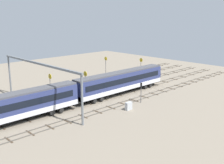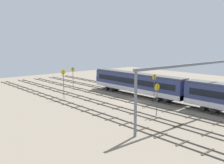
{
  "view_description": "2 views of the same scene",
  "coord_description": "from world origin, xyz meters",
  "px_view_note": "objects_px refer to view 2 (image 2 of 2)",
  "views": [
    {
      "loc": [
        -38.26,
        -44.89,
        16.84
      ],
      "look_at": [
        2.26,
        -2.99,
        2.44
      ],
      "focal_mm": 44.3,
      "sensor_mm": 36.0,
      "label": 1
    },
    {
      "loc": [
        -34.64,
        34.21,
        11.44
      ],
      "look_at": [
        6.25,
        -0.87,
        3.03
      ],
      "focal_mm": 41.43,
      "sensor_mm": 36.0,
      "label": 2
    }
  ],
  "objects_px": {
    "speed_sign_mid_trackside": "(157,94)",
    "speed_sign_near_foreground": "(154,84)",
    "signal_light_trackside_approach": "(162,81)",
    "relay_cabinet": "(184,92)",
    "speed_sign_far_trackside": "(63,80)",
    "train": "(184,92)",
    "overhead_gantry": "(195,74)",
    "speed_sign_distant_end": "(73,75)"
  },
  "relations": [
    {
      "from": "overhead_gantry",
      "to": "relay_cabinet",
      "type": "height_order",
      "value": "overhead_gantry"
    },
    {
      "from": "train",
      "to": "signal_light_trackside_approach",
      "type": "distance_m",
      "value": 12.32
    },
    {
      "from": "relay_cabinet",
      "to": "speed_sign_near_foreground",
      "type": "bearing_deg",
      "value": 95.28
    },
    {
      "from": "speed_sign_mid_trackside",
      "to": "signal_light_trackside_approach",
      "type": "xyz_separation_m",
      "value": [
        10.89,
        -15.06,
        -0.76
      ]
    },
    {
      "from": "train",
      "to": "relay_cabinet",
      "type": "bearing_deg",
      "value": -56.3
    },
    {
      "from": "overhead_gantry",
      "to": "speed_sign_near_foreground",
      "type": "distance_m",
      "value": 9.9
    },
    {
      "from": "train",
      "to": "speed_sign_mid_trackside",
      "type": "relative_size",
      "value": 10.03
    },
    {
      "from": "speed_sign_near_foreground",
      "to": "overhead_gantry",
      "type": "bearing_deg",
      "value": 169.05
    },
    {
      "from": "overhead_gantry",
      "to": "relay_cabinet",
      "type": "bearing_deg",
      "value": -51.22
    },
    {
      "from": "speed_sign_far_trackside",
      "to": "relay_cabinet",
      "type": "bearing_deg",
      "value": -123.51
    },
    {
      "from": "speed_sign_distant_end",
      "to": "relay_cabinet",
      "type": "distance_m",
      "value": 25.66
    },
    {
      "from": "signal_light_trackside_approach",
      "to": "relay_cabinet",
      "type": "height_order",
      "value": "signal_light_trackside_approach"
    },
    {
      "from": "speed_sign_mid_trackside",
      "to": "speed_sign_near_foreground",
      "type": "bearing_deg",
      "value": -46.37
    },
    {
      "from": "speed_sign_distant_end",
      "to": "relay_cabinet",
      "type": "height_order",
      "value": "speed_sign_distant_end"
    },
    {
      "from": "speed_sign_mid_trackside",
      "to": "speed_sign_distant_end",
      "type": "bearing_deg",
      "value": -3.28
    },
    {
      "from": "overhead_gantry",
      "to": "signal_light_trackside_approach",
      "type": "distance_m",
      "value": 19.54
    },
    {
      "from": "train",
      "to": "signal_light_trackside_approach",
      "type": "xyz_separation_m",
      "value": [
        10.25,
        -6.84,
        -0.02
      ]
    },
    {
      "from": "speed_sign_mid_trackside",
      "to": "speed_sign_far_trackside",
      "type": "bearing_deg",
      "value": 13.78
    },
    {
      "from": "speed_sign_mid_trackside",
      "to": "relay_cabinet",
      "type": "relative_size",
      "value": 3.51
    },
    {
      "from": "train",
      "to": "speed_sign_distant_end",
      "type": "relative_size",
      "value": 9.17
    },
    {
      "from": "train",
      "to": "relay_cabinet",
      "type": "relative_size",
      "value": 35.23
    },
    {
      "from": "speed_sign_mid_trackside",
      "to": "speed_sign_distant_end",
      "type": "xyz_separation_m",
      "value": [
        26.81,
        -1.54,
        0.24
      ]
    },
    {
      "from": "speed_sign_mid_trackside",
      "to": "speed_sign_far_trackside",
      "type": "height_order",
      "value": "speed_sign_far_trackside"
    },
    {
      "from": "speed_sign_near_foreground",
      "to": "speed_sign_far_trackside",
      "type": "relative_size",
      "value": 0.96
    },
    {
      "from": "speed_sign_distant_end",
      "to": "signal_light_trackside_approach",
      "type": "xyz_separation_m",
      "value": [
        -15.92,
        -13.52,
        -1.01
      ]
    },
    {
      "from": "overhead_gantry",
      "to": "speed_sign_near_foreground",
      "type": "xyz_separation_m",
      "value": [
        9.3,
        -1.8,
        -2.88
      ]
    },
    {
      "from": "signal_light_trackside_approach",
      "to": "relay_cabinet",
      "type": "distance_m",
      "value": 5.38
    },
    {
      "from": "relay_cabinet",
      "to": "train",
      "type": "bearing_deg",
      "value": 123.7
    },
    {
      "from": "train",
      "to": "speed_sign_far_trackside",
      "type": "relative_size",
      "value": 8.57
    },
    {
      "from": "train",
      "to": "speed_sign_mid_trackside",
      "type": "distance_m",
      "value": 8.28
    },
    {
      "from": "speed_sign_near_foreground",
      "to": "relay_cabinet",
      "type": "height_order",
      "value": "speed_sign_near_foreground"
    },
    {
      "from": "speed_sign_mid_trackside",
      "to": "speed_sign_far_trackside",
      "type": "relative_size",
      "value": 0.85
    },
    {
      "from": "signal_light_trackside_approach",
      "to": "speed_sign_mid_trackside",
      "type": "bearing_deg",
      "value": 125.87
    },
    {
      "from": "overhead_gantry",
      "to": "speed_sign_far_trackside",
      "type": "bearing_deg",
      "value": 18.93
    },
    {
      "from": "overhead_gantry",
      "to": "speed_sign_mid_trackside",
      "type": "distance_m",
      "value": 6.39
    },
    {
      "from": "train",
      "to": "speed_sign_distant_end",
      "type": "xyz_separation_m",
      "value": [
        26.17,
        6.69,
        0.98
      ]
    },
    {
      "from": "speed_sign_distant_end",
      "to": "speed_sign_near_foreground",
      "type": "bearing_deg",
      "value": -170.37
    },
    {
      "from": "speed_sign_far_trackside",
      "to": "signal_light_trackside_approach",
      "type": "height_order",
      "value": "speed_sign_far_trackside"
    },
    {
      "from": "train",
      "to": "signal_light_trackside_approach",
      "type": "bearing_deg",
      "value": -33.7
    },
    {
      "from": "speed_sign_near_foreground",
      "to": "speed_sign_far_trackside",
      "type": "distance_m",
      "value": 18.16
    },
    {
      "from": "speed_sign_far_trackside",
      "to": "speed_sign_distant_end",
      "type": "xyz_separation_m",
      "value": [
        6.76,
        -6.45,
        -0.18
      ]
    },
    {
      "from": "overhead_gantry",
      "to": "speed_sign_distant_end",
      "type": "bearing_deg",
      "value": 3.5
    }
  ]
}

